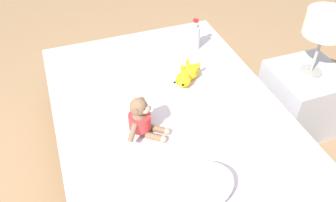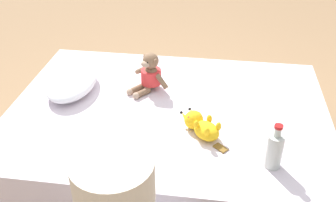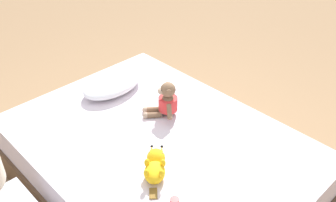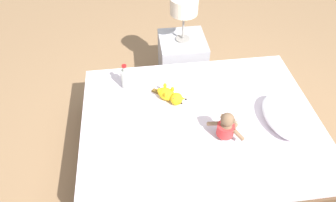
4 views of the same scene
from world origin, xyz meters
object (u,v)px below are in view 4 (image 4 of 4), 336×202
pillow (284,116)px  nightstand (182,59)px  bed (198,135)px  plush_yellow_creature (171,96)px  bedside_lamp (184,7)px  glass_bottle (126,79)px  plush_monkey (226,127)px

pillow → nightstand: pillow is taller
bed → pillow: size_ratio=3.85×
plush_yellow_creature → bedside_lamp: bearing=164.0°
pillow → bedside_lamp: bedside_lamp is taller
pillow → glass_bottle: (-0.53, -1.15, 0.04)m
glass_bottle → plush_monkey: bearing=48.5°
plush_monkey → nightstand: plush_monkey is taller
bed → nightstand: size_ratio=3.77×
pillow → glass_bottle: bearing=-114.7°
plush_monkey → bedside_lamp: 1.23m
bed → plush_monkey: bearing=34.7°
plush_monkey → glass_bottle: bearing=-131.5°
bedside_lamp → glass_bottle: bearing=-44.2°
bed → nightstand: (-0.99, 0.03, 0.02)m
bed → bedside_lamp: bedside_lamp is taller
pillow → plush_monkey: bearing=-80.5°
bed → bedside_lamp: 1.16m
nightstand → plush_monkey: bearing=5.4°
pillow → plush_monkey: size_ratio=1.87×
plush_monkey → nightstand: 1.24m
glass_bottle → bed: bearing=53.4°
pillow → plush_monkey: 0.47m
bedside_lamp → pillow: bearing=27.4°
pillow → glass_bottle: size_ratio=2.07×
plush_monkey → pillow: bearing=99.5°
nightstand → bed: bearing=-1.6°
bed → plush_monkey: plush_monkey is taller
bedside_lamp → plush_monkey: bearing=5.4°
plush_monkey → bed: bearing=-145.3°
plush_monkey → nightstand: (-1.19, -0.11, -0.31)m
nightstand → bedside_lamp: bedside_lamp is taller
pillow → plush_yellow_creature: (-0.33, -0.80, -0.01)m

